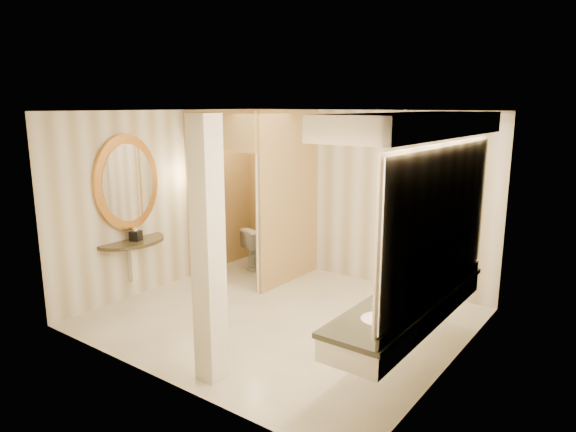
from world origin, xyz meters
name	(u,v)px	position (x,y,z in m)	size (l,w,h in m)	color
floor	(281,317)	(0.00, 0.00, 0.00)	(4.50, 4.50, 0.00)	#F0E7CF
ceiling	(281,111)	(0.00, 0.00, 2.70)	(4.50, 4.50, 0.00)	silver
wall_back	(357,197)	(0.00, 2.00, 1.35)	(4.50, 0.02, 2.70)	beige
wall_front	(157,254)	(0.00, -2.00, 1.35)	(4.50, 0.02, 2.70)	beige
wall_left	(164,200)	(-2.25, 0.00, 1.35)	(0.02, 4.00, 2.70)	beige
wall_right	(456,247)	(2.25, 0.00, 1.35)	(0.02, 4.00, 2.70)	beige
toilet_closet	(261,196)	(-1.13, 0.97, 1.39)	(1.50, 1.55, 2.70)	tan
wall_sconce	(199,174)	(-1.93, 0.43, 1.73)	(0.14, 0.14, 0.42)	gold
vanity	(417,224)	(1.98, -0.40, 1.63)	(0.75, 2.80, 2.09)	white
console_shelf	(128,207)	(-2.21, -0.69, 1.35)	(1.05, 1.05, 1.98)	black
pillar	(208,252)	(0.35, -1.66, 1.35)	(0.25, 0.25, 2.70)	white
tissue_box	(136,236)	(-2.09, -0.68, 0.95)	(0.14, 0.14, 0.14)	black
toilet	(263,248)	(-1.54, 1.52, 0.36)	(0.40, 0.70, 0.72)	white
soap_bottle_a	(402,298)	(1.97, -0.65, 0.94)	(0.05, 0.06, 0.12)	beige
soap_bottle_b	(409,285)	(1.88, -0.28, 0.94)	(0.10, 0.10, 0.13)	silver
soap_bottle_c	(417,272)	(1.84, 0.01, 0.99)	(0.09, 0.09, 0.24)	#C6B28C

